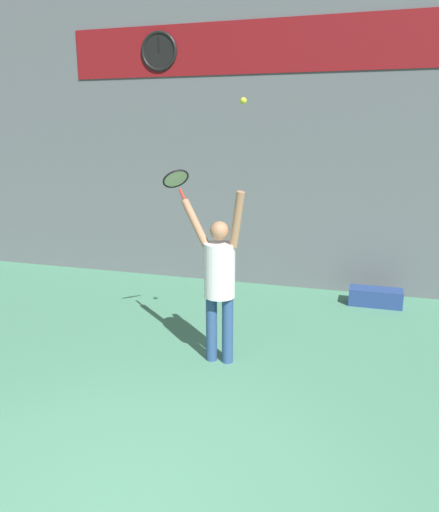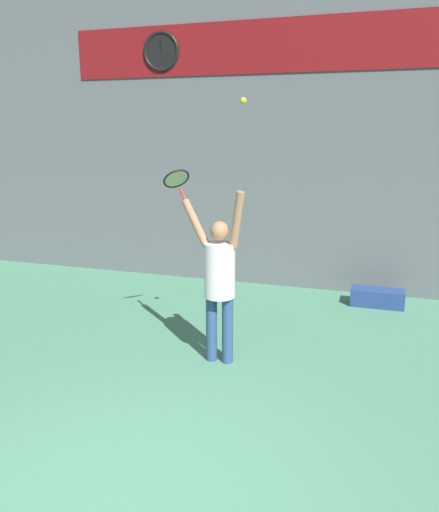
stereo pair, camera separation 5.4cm
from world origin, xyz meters
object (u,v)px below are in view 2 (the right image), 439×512
scoreboard_clock (161,51)px  tennis_racket (177,180)px  tennis_player (219,276)px  equipment_bag (377,298)px  tennis_ball (243,101)px

scoreboard_clock → tennis_racket: 3.52m
scoreboard_clock → tennis_player: scoreboard_clock is taller
tennis_player → equipment_bag: tennis_player is taller
tennis_player → tennis_ball: 1.92m
scoreboard_clock → tennis_player: (2.00, -3.10, -2.90)m
tennis_player → tennis_racket: tennis_racket is taller
tennis_player → tennis_racket: 1.31m
tennis_player → tennis_ball: bearing=-14.6°
tennis_racket → equipment_bag: bearing=41.0°
scoreboard_clock → tennis_ball: (2.28, -3.17, -1.01)m
tennis_ball → tennis_racket: bearing=151.8°
tennis_racket → tennis_ball: (0.95, -0.51, 0.87)m
tennis_ball → equipment_bag: bearing=60.6°
tennis_player → tennis_racket: bearing=147.0°
scoreboard_clock → tennis_ball: scoreboard_clock is taller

